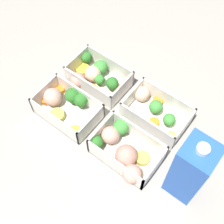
# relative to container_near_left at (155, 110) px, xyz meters

# --- Properties ---
(ground_plane) EXTENTS (4.00, 4.00, 0.00)m
(ground_plane) POSITION_rel_container_near_left_xyz_m (0.08, 0.07, -0.02)
(ground_plane) COLOR gray
(container_near_left) EXTENTS (0.17, 0.10, 0.06)m
(container_near_left) POSITION_rel_container_near_left_xyz_m (0.00, 0.00, 0.00)
(container_near_left) COLOR silver
(container_near_left) RESTS_ON ground_plane
(container_near_right) EXTENTS (0.16, 0.12, 0.06)m
(container_near_right) POSITION_rel_container_near_left_xyz_m (0.19, 0.01, 0.00)
(container_near_right) COLOR silver
(container_near_right) RESTS_ON ground_plane
(container_far_left) EXTENTS (0.16, 0.12, 0.06)m
(container_far_left) POSITION_rel_container_near_left_xyz_m (-0.00, 0.14, 0.00)
(container_far_left) COLOR silver
(container_far_left) RESTS_ON ground_plane
(container_far_right) EXTENTS (0.16, 0.11, 0.06)m
(container_far_right) POSITION_rel_container_near_left_xyz_m (0.19, 0.12, 0.00)
(container_far_right) COLOR silver
(container_far_right) RESTS_ON ground_plane
(juice_carton) EXTENTS (0.07, 0.07, 0.20)m
(juice_carton) POSITION_rel_container_near_left_xyz_m (-0.15, 0.12, 0.07)
(juice_carton) COLOR blue
(juice_carton) RESTS_ON ground_plane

